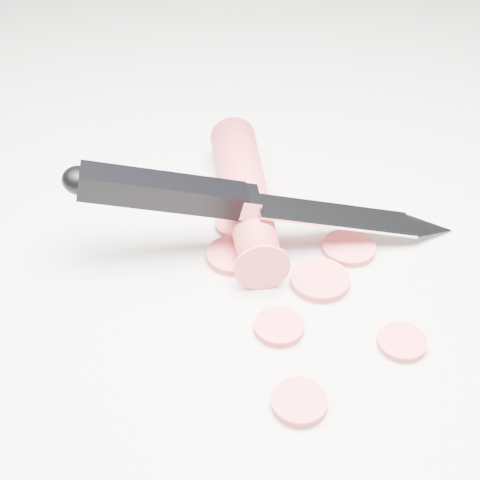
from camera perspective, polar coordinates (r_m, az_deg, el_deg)
name	(u,v)px	position (r m, az deg, el deg)	size (l,w,h in m)	color
ground	(249,244)	(0.50, 0.76, -0.32)	(2.40, 2.40, 0.00)	silver
carrot	(246,194)	(0.51, 0.47, 3.94)	(0.03, 0.03, 0.17)	#DC3E45
carrot_slice_0	(234,255)	(0.48, -0.48, -1.32)	(0.04, 0.04, 0.01)	#ED5555
carrot_slice_1	(279,327)	(0.43, 3.35, -7.40)	(0.03, 0.03, 0.01)	#ED5555
carrot_slice_2	(320,280)	(0.47, 6.83, -3.43)	(0.04, 0.04, 0.01)	#ED5555
carrot_slice_3	(402,342)	(0.44, 13.63, -8.48)	(0.03, 0.03, 0.01)	#ED5555
carrot_slice_4	(349,248)	(0.50, 9.27, -0.68)	(0.04, 0.04, 0.01)	#ED5555
carrot_slice_5	(238,224)	(0.51, -0.17, 1.40)	(0.04, 0.04, 0.01)	#ED5555
carrot_slice_6	(299,402)	(0.40, 5.06, -13.63)	(0.03, 0.03, 0.01)	#ED5555
kitchen_knife	(271,200)	(0.47, 2.65, 3.41)	(0.29, 0.08, 0.08)	#BABDC1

